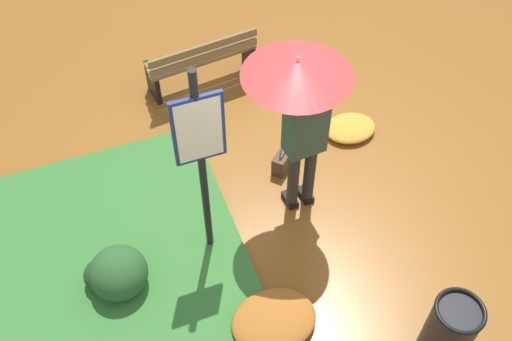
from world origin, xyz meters
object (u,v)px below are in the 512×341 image
at_px(park_bench, 202,61).
at_px(info_sign_post, 201,150).
at_px(person_with_umbrella, 301,98).
at_px(handbag, 283,161).
at_px(trash_bin, 448,332).

bearing_deg(park_bench, info_sign_post, 74.00).
bearing_deg(person_with_umbrella, info_sign_post, 10.37).
bearing_deg(park_bench, handbag, 103.84).
height_order(info_sign_post, handbag, info_sign_post).
height_order(person_with_umbrella, info_sign_post, info_sign_post).
height_order(park_bench, trash_bin, trash_bin).
relative_size(info_sign_post, handbag, 6.22).
xyz_separation_m(handbag, trash_bin, (-0.46, 2.51, 0.29)).
bearing_deg(trash_bin, person_with_umbrella, -74.30).
bearing_deg(info_sign_post, trash_bin, 130.51).
bearing_deg(handbag, park_bench, -76.16).
relative_size(handbag, park_bench, 0.26).
xyz_separation_m(person_with_umbrella, park_bench, (0.31, -2.17, -1.15)).
bearing_deg(info_sign_post, park_bench, -106.00).
height_order(person_with_umbrella, trash_bin, person_with_umbrella).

